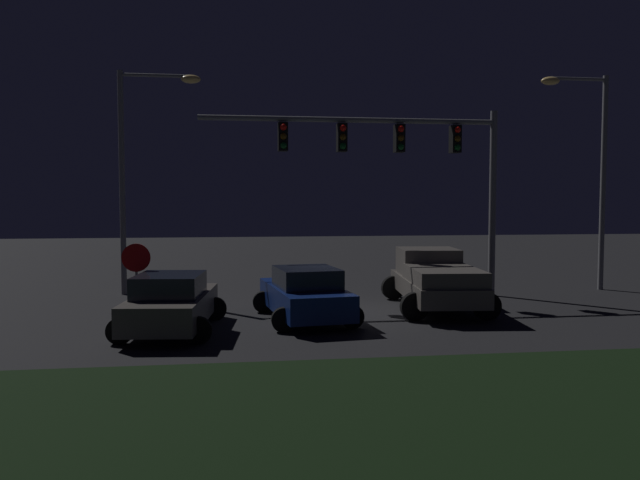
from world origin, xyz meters
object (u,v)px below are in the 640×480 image
object	(u,v)px
pickup_truck	(435,276)
traffic_signal_gantry	(400,152)
car_sedan	(305,294)
stop_sign	(136,268)
street_lamp_right	(591,155)
street_lamp_left	(139,153)
car_sedan_far	(171,303)

from	to	relation	value
pickup_truck	traffic_signal_gantry	world-z (taller)	traffic_signal_gantry
pickup_truck	car_sedan	size ratio (longest dim) A/B	1.21
traffic_signal_gantry	stop_sign	bearing A→B (deg)	-154.75
pickup_truck	street_lamp_right	xyz separation A→B (m)	(7.02, 3.15, 4.06)
pickup_truck	stop_sign	world-z (taller)	stop_sign
pickup_truck	street_lamp_right	world-z (taller)	street_lamp_right
car_sedan	street_lamp_left	distance (m)	8.96
car_sedan	traffic_signal_gantry	distance (m)	6.79
car_sedan_far	street_lamp_right	distance (m)	16.52
car_sedan_far	street_lamp_right	size ratio (longest dim) A/B	0.57
car_sedan	stop_sign	distance (m)	4.66
car_sedan_far	street_lamp_right	bearing A→B (deg)	-62.83
car_sedan	traffic_signal_gantry	xyz separation A→B (m)	(3.73, 3.72, 4.29)
stop_sign	traffic_signal_gantry	bearing A→B (deg)	25.25
traffic_signal_gantry	stop_sign	xyz separation A→B (m)	(-8.31, -3.92, -3.47)
stop_sign	car_sedan	bearing A→B (deg)	2.52
street_lamp_left	stop_sign	world-z (taller)	street_lamp_left
car_sedan_far	street_lamp_left	xyz separation A→B (m)	(-1.67, 6.87, 4.31)
car_sedan	street_lamp_right	distance (m)	12.95
car_sedan_far	street_lamp_right	xyz separation A→B (m)	(14.89, 5.70, 4.32)
pickup_truck	car_sedan	xyz separation A→B (m)	(-4.27, -1.50, -0.26)
pickup_truck	traffic_signal_gantry	distance (m)	4.63
stop_sign	pickup_truck	bearing A→B (deg)	10.87
pickup_truck	traffic_signal_gantry	bearing A→B (deg)	19.38
car_sedan_far	stop_sign	size ratio (longest dim) A/B	2.05
traffic_signal_gantry	car_sedan_far	bearing A→B (deg)	-146.92
pickup_truck	car_sedan_far	xyz separation A→B (m)	(-7.87, -2.55, -0.26)
car_sedan	street_lamp_right	size ratio (longest dim) A/B	0.57
street_lamp_right	car_sedan	bearing A→B (deg)	-157.65
car_sedan_far	stop_sign	xyz separation A→B (m)	(-0.98, 0.85, 0.82)
traffic_signal_gantry	stop_sign	distance (m)	9.82
traffic_signal_gantry	street_lamp_right	distance (m)	7.62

